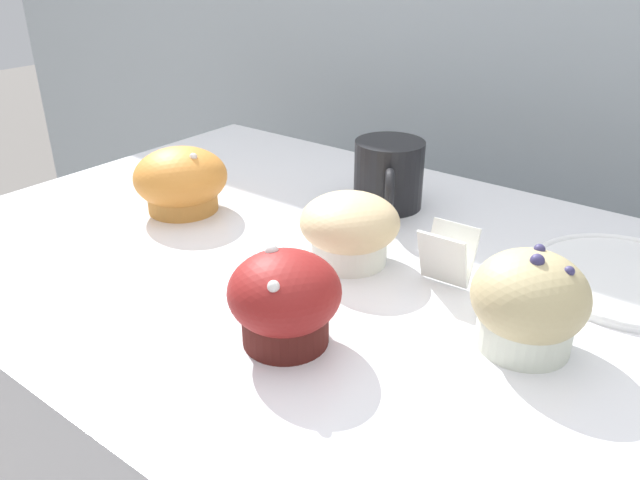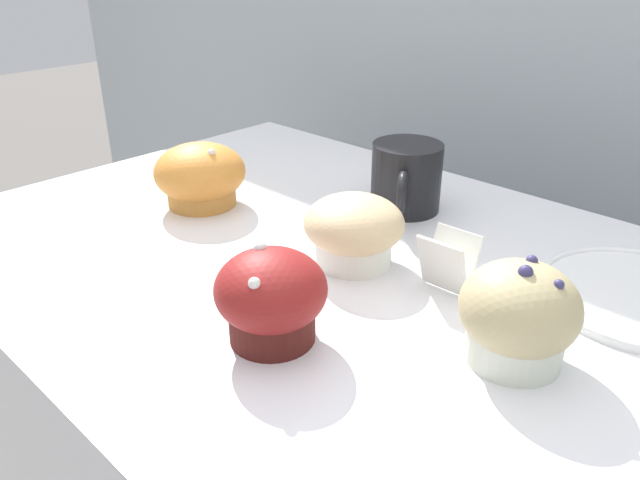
% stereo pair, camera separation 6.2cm
% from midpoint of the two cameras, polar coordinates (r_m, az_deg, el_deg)
% --- Properties ---
extents(wall_back, '(3.20, 0.10, 1.80)m').
position_cam_midpoint_polar(wall_back, '(1.16, 19.06, 9.20)').
color(wall_back, '#A8B2B7').
rests_on(wall_back, ground).
extents(muffin_front_center, '(0.12, 0.12, 0.08)m').
position_cam_midpoint_polar(muffin_front_center, '(0.81, -14.75, 5.20)').
color(muffin_front_center, '#C9843A').
rests_on(muffin_front_center, display_counter).
extents(muffin_back_left, '(0.10, 0.10, 0.09)m').
position_cam_midpoint_polar(muffin_back_left, '(0.53, -6.62, -5.50)').
color(muffin_back_left, '#4B1814').
rests_on(muffin_back_left, display_counter).
extents(muffin_back_right, '(0.10, 0.10, 0.09)m').
position_cam_midpoint_polar(muffin_back_right, '(0.54, 15.44, -5.70)').
color(muffin_back_right, silver).
rests_on(muffin_back_right, display_counter).
extents(muffin_front_left, '(0.11, 0.11, 0.08)m').
position_cam_midpoint_polar(muffin_front_left, '(0.66, 0.03, 1.04)').
color(muffin_front_left, white).
rests_on(muffin_front_left, display_counter).
extents(coffee_cup, '(0.10, 0.12, 0.09)m').
position_cam_midpoint_polar(coffee_cup, '(0.80, 4.09, 6.08)').
color(coffee_cup, black).
rests_on(coffee_cup, display_counter).
extents(serving_plate, '(0.20, 0.20, 0.01)m').
position_cam_midpoint_polar(serving_plate, '(0.69, 24.18, -3.25)').
color(serving_plate, white).
rests_on(serving_plate, display_counter).
extents(price_card, '(0.05, 0.04, 0.06)m').
position_cam_midpoint_polar(price_card, '(0.62, 8.76, -1.51)').
color(price_card, white).
rests_on(price_card, display_counter).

